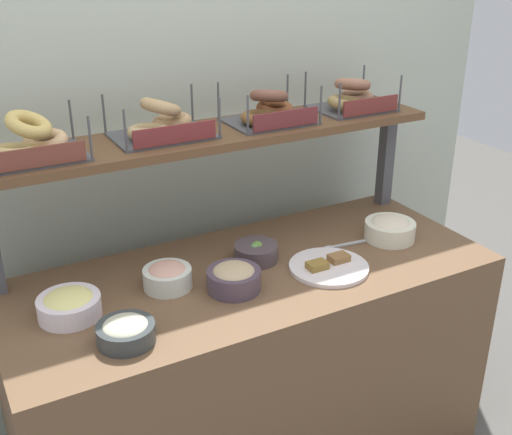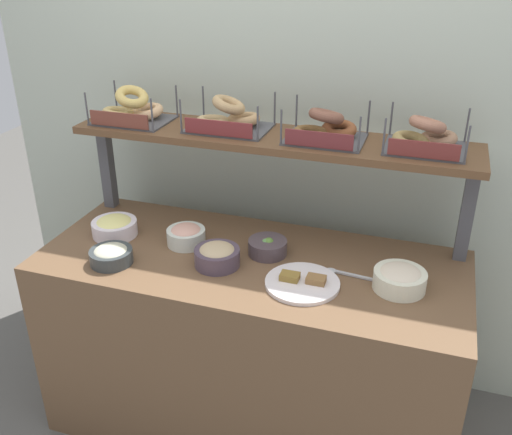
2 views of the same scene
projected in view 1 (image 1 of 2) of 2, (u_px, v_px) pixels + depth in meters
name	position (u px, v px, depth m)	size (l,w,h in m)	color
back_wall	(185.00, 133.00, 2.48)	(2.89, 0.06, 2.40)	beige
deli_counter	(252.00, 372.00, 2.35)	(1.69, 0.70, 0.85)	brown
shelf_riser_right	(386.00, 158.00, 2.66)	(0.05, 0.05, 0.40)	#4C4C51
upper_shelf	(215.00, 135.00, 2.23)	(1.65, 0.32, 0.03)	brown
bowl_hummus	(234.00, 278.00, 2.05)	(0.18, 0.18, 0.09)	#4D3E4D
bowl_lox_spread	(167.00, 276.00, 2.06)	(0.16, 0.16, 0.08)	silver
bowl_veggie_mix	(256.00, 252.00, 2.24)	(0.16, 0.16, 0.07)	#4D4045
bowl_egg_salad	(69.00, 305.00, 1.91)	(0.19, 0.19, 0.08)	white
bowl_potato_salad	(390.00, 228.00, 2.39)	(0.19, 0.19, 0.09)	#ECEACC
bowl_tuna_salad	(126.00, 331.00, 1.79)	(0.17, 0.17, 0.07)	#373D3E
serving_plate_white	(329.00, 266.00, 2.19)	(0.28, 0.28, 0.04)	white
serving_spoon_near_plate	(338.00, 246.00, 2.34)	(0.18, 0.04, 0.01)	#B7B7BC
bagel_basket_plain	(31.00, 143.00, 1.92)	(0.31, 0.27, 0.15)	#4C4C51
bagel_basket_sesame	(162.00, 124.00, 2.13)	(0.33, 0.25, 0.14)	#4C4C51
bagel_basket_cinnamon_raisin	(269.00, 110.00, 2.30)	(0.30, 0.25, 0.14)	#4C4C51
bagel_basket_everything	(352.00, 98.00, 2.47)	(0.29, 0.25, 0.14)	#4C4C51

